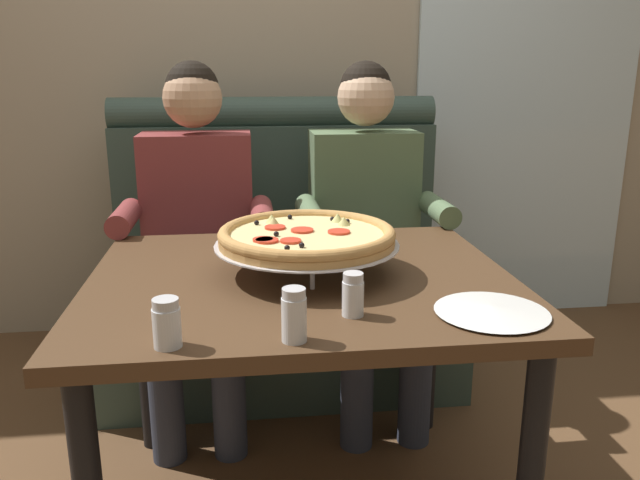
# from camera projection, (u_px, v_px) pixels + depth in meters

# --- Properties ---
(back_wall_with_window) EXTENTS (6.00, 0.12, 2.80)m
(back_wall_with_window) POSITION_uv_depth(u_px,v_px,m) (270.00, 34.00, 2.91)
(back_wall_with_window) COLOR tan
(back_wall_with_window) RESTS_ON ground_plane
(window_panel) EXTENTS (1.10, 0.02, 2.80)m
(window_panel) POSITION_uv_depth(u_px,v_px,m) (532.00, 35.00, 2.99)
(window_panel) COLOR white
(window_panel) RESTS_ON ground_plane
(booth_bench) EXTENTS (1.39, 0.78, 1.13)m
(booth_bench) POSITION_uv_depth(u_px,v_px,m) (281.00, 278.00, 2.63)
(booth_bench) COLOR #384C42
(booth_bench) RESTS_ON ground_plane
(dining_table) EXTENTS (1.10, 0.93, 0.72)m
(dining_table) POSITION_uv_depth(u_px,v_px,m) (301.00, 307.00, 1.67)
(dining_table) COLOR #4C331E
(dining_table) RESTS_ON ground_plane
(diner_left) EXTENTS (0.54, 0.64, 1.27)m
(diner_left) POSITION_uv_depth(u_px,v_px,m) (197.00, 223.00, 2.25)
(diner_left) COLOR #2D3342
(diner_left) RESTS_ON ground_plane
(diner_right) EXTENTS (0.54, 0.64, 1.27)m
(diner_right) POSITION_uv_depth(u_px,v_px,m) (368.00, 218.00, 2.33)
(diner_right) COLOR #2D3342
(diner_right) RESTS_ON ground_plane
(pizza) EXTENTS (0.48, 0.48, 0.13)m
(pizza) POSITION_uv_depth(u_px,v_px,m) (307.00, 237.00, 1.64)
(pizza) COLOR silver
(pizza) RESTS_ON dining_table
(shaker_parmesan) EXTENTS (0.05, 0.05, 0.11)m
(shaker_parmesan) POSITION_uv_depth(u_px,v_px,m) (294.00, 319.00, 1.24)
(shaker_parmesan) COLOR white
(shaker_parmesan) RESTS_ON dining_table
(shaker_oregano) EXTENTS (0.06, 0.06, 0.10)m
(shaker_oregano) POSITION_uv_depth(u_px,v_px,m) (167.00, 327.00, 1.22)
(shaker_oregano) COLOR white
(shaker_oregano) RESTS_ON dining_table
(shaker_pepper_flakes) EXTENTS (0.05, 0.05, 0.10)m
(shaker_pepper_flakes) POSITION_uv_depth(u_px,v_px,m) (353.00, 298.00, 1.37)
(shaker_pepper_flakes) COLOR white
(shaker_pepper_flakes) RESTS_ON dining_table
(plate_near_left) EXTENTS (0.25, 0.25, 0.02)m
(plate_near_left) POSITION_uv_depth(u_px,v_px,m) (492.00, 309.00, 1.39)
(plate_near_left) COLOR white
(plate_near_left) RESTS_ON dining_table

